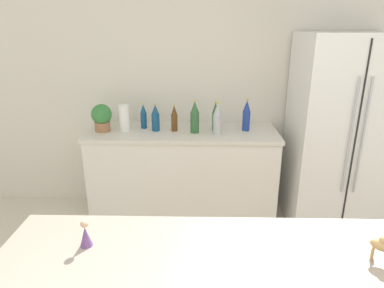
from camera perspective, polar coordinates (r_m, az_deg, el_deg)
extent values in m
cube|color=silver|center=(3.53, 5.92, 9.49)|extent=(8.00, 0.06, 2.55)
cube|color=silver|center=(3.46, -1.48, -5.23)|extent=(1.79, 0.60, 0.87)
cube|color=silver|center=(3.30, -1.54, 1.93)|extent=(1.82, 0.63, 0.03)
cube|color=white|center=(3.47, 23.13, 1.52)|extent=(0.83, 0.71, 1.81)
cube|color=black|center=(3.15, 25.40, -0.49)|extent=(0.01, 0.01, 1.74)
cylinder|color=#B2B5BA|center=(3.09, 24.91, 0.99)|extent=(0.02, 0.02, 1.00)
cylinder|color=#B2B5BA|center=(3.13, 26.58, 0.96)|extent=(0.02, 0.02, 1.00)
cube|color=gray|center=(1.49, 11.56, -17.34)|extent=(2.13, 0.48, 0.03)
cylinder|color=#9E6B47|center=(3.39, -14.68, 2.88)|extent=(0.15, 0.15, 0.09)
sphere|color=#387F3D|center=(3.36, -14.85, 4.81)|extent=(0.19, 0.19, 0.19)
cylinder|color=white|center=(3.33, -11.21, 4.28)|extent=(0.11, 0.11, 0.25)
cylinder|color=navy|center=(3.29, -6.08, 3.61)|extent=(0.08, 0.08, 0.16)
cone|color=navy|center=(3.26, -6.16, 5.76)|extent=(0.07, 0.07, 0.09)
cylinder|color=gold|center=(3.25, -6.19, 6.62)|extent=(0.03, 0.03, 0.01)
cylinder|color=#2D6033|center=(3.21, 0.46, 3.59)|extent=(0.08, 0.08, 0.19)
cone|color=#2D6033|center=(3.18, 0.46, 6.20)|extent=(0.08, 0.08, 0.11)
cylinder|color=gold|center=(3.16, 0.47, 7.22)|extent=(0.03, 0.03, 0.01)
cylinder|color=brown|center=(3.27, -2.95, 3.55)|extent=(0.06, 0.06, 0.16)
cone|color=brown|center=(3.24, -2.99, 5.68)|extent=(0.06, 0.06, 0.09)
cylinder|color=gold|center=(3.23, -3.01, 6.53)|extent=(0.02, 0.02, 0.01)
cylinder|color=#B2B7BC|center=(3.18, 4.21, 3.29)|extent=(0.08, 0.08, 0.19)
cone|color=#B2B7BC|center=(3.14, 4.27, 5.82)|extent=(0.07, 0.07, 0.10)
cylinder|color=gold|center=(3.13, 4.30, 6.82)|extent=(0.03, 0.03, 0.01)
cylinder|color=navy|center=(3.32, 9.01, 3.84)|extent=(0.07, 0.07, 0.19)
cone|color=navy|center=(3.28, 9.15, 6.33)|extent=(0.07, 0.07, 0.11)
cylinder|color=gold|center=(3.27, 9.20, 7.31)|extent=(0.03, 0.03, 0.01)
cylinder|color=navy|center=(3.39, -8.04, 3.91)|extent=(0.06, 0.06, 0.15)
cone|color=navy|center=(3.36, -8.14, 5.89)|extent=(0.06, 0.06, 0.09)
cylinder|color=gold|center=(3.35, -8.18, 6.68)|extent=(0.02, 0.02, 0.01)
cylinder|color=#2D6033|center=(3.29, 3.89, 3.79)|extent=(0.06, 0.06, 0.18)
cone|color=#2D6033|center=(3.26, 3.95, 6.13)|extent=(0.06, 0.06, 0.10)
cylinder|color=gold|center=(3.25, 3.97, 7.05)|extent=(0.02, 0.02, 0.01)
ellipsoid|color=tan|center=(1.53, 29.24, -14.55)|extent=(0.10, 0.09, 0.05)
sphere|color=tan|center=(1.51, 29.37, -13.88)|extent=(0.04, 0.04, 0.04)
cylinder|color=tan|center=(1.56, 27.93, -15.55)|extent=(0.01, 0.01, 0.05)
cylinder|color=tan|center=(1.54, 27.76, -16.09)|extent=(0.01, 0.01, 0.05)
cone|color=#6B4784|center=(1.51, -17.30, -14.50)|extent=(0.05, 0.05, 0.09)
sphere|color=tan|center=(1.48, -17.53, -12.57)|extent=(0.03, 0.03, 0.03)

